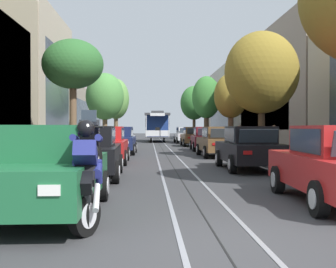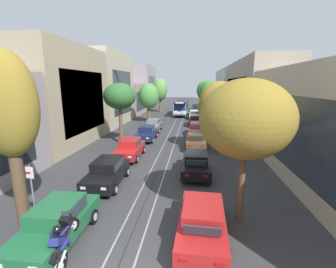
% 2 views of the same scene
% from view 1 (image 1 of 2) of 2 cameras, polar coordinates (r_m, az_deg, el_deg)
% --- Properties ---
extents(ground_plane, '(160.00, 160.00, 0.00)m').
position_cam_1_polar(ground_plane, '(30.33, -0.81, -2.02)').
color(ground_plane, '#38383A').
extents(trolley_track_rails, '(1.14, 69.91, 0.01)m').
position_cam_1_polar(trolley_track_rails, '(34.51, -1.03, -1.66)').
color(trolley_track_rails, gray).
rests_on(trolley_track_rails, ground).
extents(building_facade_left, '(5.92, 61.61, 10.72)m').
position_cam_1_polar(building_facade_left, '(38.31, -17.86, 5.52)').
color(building_facade_left, gray).
rests_on(building_facade_left, ground).
extents(building_facade_right, '(5.26, 61.61, 9.32)m').
position_cam_1_polar(building_facade_right, '(38.13, 15.13, 5.15)').
color(building_facade_right, '#BCAD93').
rests_on(building_facade_right, ground).
extents(parked_car_green_near_left, '(2.03, 4.37, 1.58)m').
position_cam_1_polar(parked_car_green_near_left, '(7.78, -16.27, -4.60)').
color(parked_car_green_near_left, '#1E6038').
rests_on(parked_car_green_near_left, ground).
extents(parked_car_black_second_left, '(2.09, 4.40, 1.58)m').
position_cam_1_polar(parked_car_black_second_left, '(13.03, -10.71, -2.38)').
color(parked_car_black_second_left, black).
rests_on(parked_car_black_second_left, ground).
extents(parked_car_red_mid_left, '(2.03, 4.37, 1.58)m').
position_cam_1_polar(parked_car_red_mid_left, '(18.36, -8.50, -1.43)').
color(parked_car_red_mid_left, red).
rests_on(parked_car_red_mid_left, ground).
extents(parked_car_navy_fourth_left, '(2.03, 4.37, 1.58)m').
position_cam_1_polar(parked_car_navy_fourth_left, '(24.57, -6.67, -0.84)').
color(parked_car_navy_fourth_left, '#19234C').
rests_on(parked_car_navy_fourth_left, ground).
extents(parked_car_grey_fifth_left, '(2.06, 4.39, 1.58)m').
position_cam_1_polar(parked_car_grey_fifth_left, '(29.61, -6.24, -0.54)').
color(parked_car_grey_fifth_left, slate).
rests_on(parked_car_grey_fifth_left, ground).
extents(parked_car_black_second_right, '(2.00, 4.36, 1.58)m').
position_cam_1_polar(parked_car_black_second_right, '(15.57, 10.95, -1.85)').
color(parked_car_black_second_right, black).
rests_on(parked_car_black_second_right, ground).
extents(parked_car_brown_mid_right, '(2.05, 4.38, 1.58)m').
position_cam_1_polar(parked_car_brown_mid_right, '(22.22, 6.89, -1.02)').
color(parked_car_brown_mid_right, brown).
rests_on(parked_car_brown_mid_right, ground).
extents(parked_car_maroon_fourth_right, '(2.11, 4.41, 1.58)m').
position_cam_1_polar(parked_car_maroon_fourth_right, '(27.99, 5.18, -0.63)').
color(parked_car_maroon_fourth_right, maroon).
rests_on(parked_car_maroon_fourth_right, ground).
extents(parked_car_brown_fifth_right, '(2.03, 4.37, 1.58)m').
position_cam_1_polar(parked_car_brown_fifth_right, '(34.72, 3.48, -0.33)').
color(parked_car_brown_fifth_right, brown).
rests_on(parked_car_brown_fifth_right, ground).
extents(parked_car_white_sixth_right, '(2.10, 4.40, 1.58)m').
position_cam_1_polar(parked_car_white_sixth_right, '(41.18, 2.32, -0.14)').
color(parked_car_white_sixth_right, silver).
rests_on(parked_car_white_sixth_right, ground).
extents(street_tree_kerb_left_second, '(3.27, 3.10, 6.27)m').
position_cam_1_polar(street_tree_kerb_left_second, '(23.37, -12.77, 9.08)').
color(street_tree_kerb_left_second, brown).
rests_on(street_tree_kerb_left_second, ground).
extents(street_tree_kerb_left_mid, '(3.28, 3.43, 6.27)m').
position_cam_1_polar(street_tree_kerb_left_mid, '(37.00, -8.56, 5.01)').
color(street_tree_kerb_left_mid, brown).
rests_on(street_tree_kerb_left_mid, ground).
extents(street_tree_kerb_left_fourth, '(3.12, 3.29, 7.34)m').
position_cam_1_polar(street_tree_kerb_left_fourth, '(50.52, -7.07, 4.69)').
color(street_tree_kerb_left_fourth, brown).
rests_on(street_tree_kerb_left_fourth, ground).
extents(street_tree_kerb_right_second, '(3.75, 3.34, 6.39)m').
position_cam_1_polar(street_tree_kerb_right_second, '(21.90, 12.58, 8.11)').
color(street_tree_kerb_right_second, '#4C3826').
rests_on(street_tree_kerb_right_second, ground).
extents(street_tree_kerb_right_mid, '(2.45, 2.38, 5.47)m').
position_cam_1_polar(street_tree_kerb_right_mid, '(30.98, 8.52, 5.05)').
color(street_tree_kerb_right_mid, brown).
rests_on(street_tree_kerb_right_mid, ground).
extents(street_tree_kerb_right_fourth, '(2.95, 2.72, 6.80)m').
position_cam_1_polar(street_tree_kerb_right_fourth, '(43.38, 5.23, 4.88)').
color(street_tree_kerb_right_fourth, brown).
rests_on(street_tree_kerb_right_fourth, ground).
extents(street_tree_kerb_right_far, '(3.49, 3.62, 6.84)m').
position_cam_1_polar(street_tree_kerb_right_far, '(53.73, 3.56, 4.21)').
color(street_tree_kerb_right_far, brown).
rests_on(street_tree_kerb_right_far, ground).
extents(cable_car_trolley, '(2.74, 9.16, 3.28)m').
position_cam_1_polar(cable_car_trolley, '(46.25, -1.43, 1.05)').
color(cable_car_trolley, navy).
rests_on(cable_car_trolley, ground).
extents(motorcycle_with_rider, '(0.53, 1.86, 1.82)m').
position_cam_1_polar(motorcycle_with_rider, '(6.46, -10.91, -4.32)').
color(motorcycle_with_rider, black).
rests_on(motorcycle_with_rider, ground).
extents(pedestrian_on_left_pavement, '(0.55, 0.41, 1.70)m').
position_cam_1_polar(pedestrian_on_left_pavement, '(30.91, 9.59, -0.19)').
color(pedestrian_on_left_pavement, slate).
rests_on(pedestrian_on_left_pavement, ground).
extents(pedestrian_on_right_pavement, '(0.55, 0.31, 1.69)m').
position_cam_1_polar(pedestrian_on_right_pavement, '(26.80, 14.18, -0.39)').
color(pedestrian_on_right_pavement, '#282D38').
rests_on(pedestrian_on_right_pavement, ground).
extents(fire_hydrant, '(0.40, 0.22, 0.84)m').
position_cam_1_polar(fire_hydrant, '(16.36, -14.51, -3.05)').
color(fire_hydrant, gold).
rests_on(fire_hydrant, ground).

